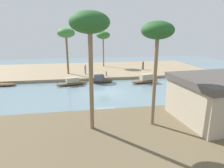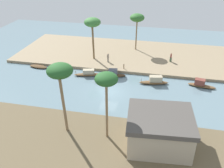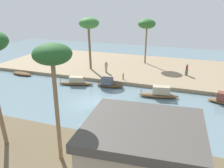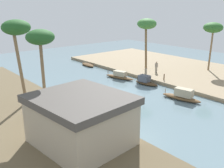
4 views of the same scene
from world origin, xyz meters
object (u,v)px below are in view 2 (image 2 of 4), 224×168
person_by_mooring (108,58)px  palm_tree_right_tall (106,81)px  sampan_upstream_small (38,67)px  sampan_with_tall_canopy (114,74)px  person_on_near_bank (171,58)px  riverside_building (159,130)px  sampan_foreground (88,73)px  sampan_near_left_bank (155,81)px  palm_tree_left_near (137,18)px  sampan_downstream_large (201,84)px  mooring_post (124,66)px  palm_tree_left_far (92,23)px  palm_tree_right_short (60,73)px

person_by_mooring → palm_tree_right_tall: (-4.42, 19.57, 6.02)m
sampan_upstream_small → sampan_with_tall_canopy: size_ratio=1.02×
person_on_near_bank → palm_tree_right_tall: 23.77m
riverside_building → sampan_foreground: bearing=-55.1°
sampan_near_left_bank → palm_tree_left_near: 15.26m
sampan_near_left_bank → palm_tree_left_near: size_ratio=0.64×
sampan_downstream_large → mooring_post: (12.23, -2.98, 0.39)m
person_by_mooring → sampan_with_tall_canopy: bearing=50.1°
sampan_upstream_small → palm_tree_right_tall: palm_tree_right_tall is taller
palm_tree_left_near → palm_tree_left_far: 9.57m
sampan_downstream_large → sampan_upstream_small: bearing=7.9°
sampan_downstream_large → mooring_post: mooring_post is taller
sampan_foreground → sampan_near_left_bank: sampan_near_left_bank is taller
palm_tree_left_far → riverside_building: bearing=122.1°
palm_tree_right_tall → riverside_building: (-5.46, -0.02, -4.97)m
sampan_upstream_small → person_on_near_bank: bearing=-157.4°
sampan_foreground → palm_tree_right_tall: (-6.49, 14.31, 6.78)m
sampan_upstream_small → mooring_post: bearing=-166.6°
palm_tree_left_far → palm_tree_right_tall: bearing=109.7°
palm_tree_left_far → palm_tree_right_tall: size_ratio=0.99×
sampan_foreground → sampan_near_left_bank: 10.73m
palm_tree_left_far → palm_tree_right_short: (-2.67, 20.48, 0.66)m
person_on_near_bank → mooring_post: person_on_near_bank is taller
person_on_near_bank → palm_tree_left_far: palm_tree_left_far is taller
riverside_building → mooring_post: bearing=-74.1°
palm_tree_right_tall → palm_tree_right_short: palm_tree_right_short is taller
sampan_downstream_large → sampan_with_tall_canopy: size_ratio=1.20×
sampan_upstream_small → person_on_near_bank: 23.40m
sampan_near_left_bank → riverside_building: (-1.24, 13.77, 1.71)m
mooring_post → palm_tree_right_tall: bearing=93.8°
sampan_with_tall_canopy → sampan_upstream_small: bearing=-8.5°
sampan_foreground → person_by_mooring: size_ratio=2.83×
palm_tree_right_short → riverside_building: (-10.08, -0.16, -5.45)m
sampan_foreground → sampan_with_tall_canopy: sampan_with_tall_canopy is taller
mooring_post → palm_tree_right_tall: size_ratio=0.11×
sampan_downstream_large → sampan_foreground: bearing=10.5°
person_on_near_bank → person_by_mooring: size_ratio=0.98×
sampan_foreground → sampan_with_tall_canopy: 4.21m
person_on_near_bank → palm_tree_left_near: (6.92, -4.94, 5.49)m
person_by_mooring → mooring_post: (-3.25, 2.22, -0.34)m
palm_tree_left_near → palm_tree_right_tall: (-0.41, 26.99, 0.58)m
mooring_post → riverside_building: riverside_building is taller
person_on_near_bank → mooring_post: size_ratio=1.99×
sampan_downstream_large → palm_tree_right_short: size_ratio=0.51×
sampan_near_left_bank → person_by_mooring: 10.41m
sampan_downstream_large → palm_tree_left_far: 20.40m
palm_tree_right_short → sampan_with_tall_canopy: bearing=-98.5°
palm_tree_left_near → riverside_building: (-5.87, 26.97, -4.39)m
sampan_downstream_large → palm_tree_right_short: (15.69, 14.50, 7.22)m
person_on_near_bank → palm_tree_right_short: bearing=159.2°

